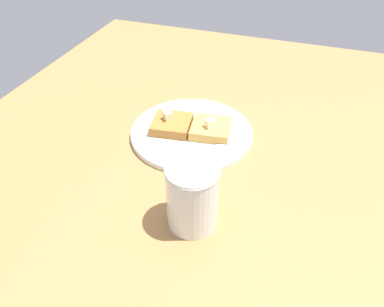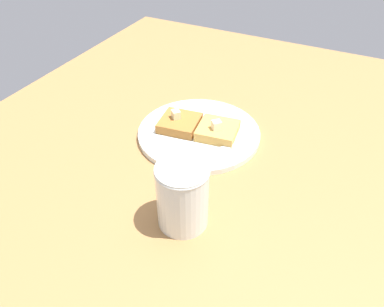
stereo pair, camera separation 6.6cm
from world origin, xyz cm
name	(u,v)px [view 1 (the left image)]	position (x,y,z in cm)	size (l,w,h in cm)	color
table_surface	(215,133)	(0.00, 0.00, 1.46)	(104.08, 104.08, 2.92)	#A07040
plate	(192,132)	(3.94, 4.33, 3.59)	(25.25, 25.25, 1.18)	silver
toast_slice_left	(212,129)	(-0.25, 3.77, 5.10)	(7.79, 7.69, 1.99)	gold
toast_slice_middle	(172,124)	(8.14, 4.90, 5.10)	(7.79, 7.69, 1.99)	#A96B2F
butter_pat_primary	(210,123)	(0.06, 4.57, 6.96)	(1.73, 1.55, 1.73)	#F6ECC4
butter_pat_secondary	(168,116)	(9.03, 4.80, 6.96)	(1.73, 1.55, 1.73)	beige
fork	(206,150)	(-0.81, 9.86, 4.28)	(12.34, 12.32, 0.36)	silver
syrup_jar	(192,199)	(-3.74, 26.33, 8.04)	(8.18, 8.18, 11.20)	#5B2D09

